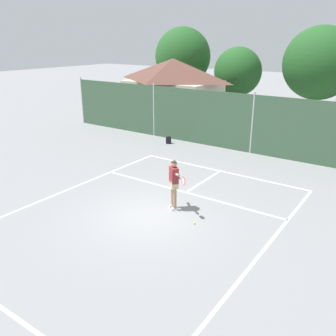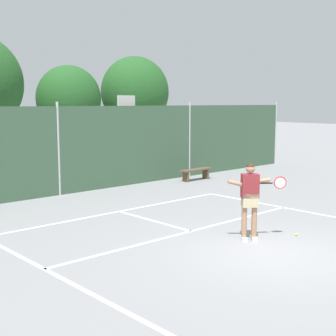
# 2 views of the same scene
# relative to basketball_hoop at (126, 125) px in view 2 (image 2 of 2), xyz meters

# --- Properties ---
(ground_plane) EXTENTS (120.00, 120.00, 0.00)m
(ground_plane) POSITION_rel_basketball_hoop_xyz_m (-4.07, -10.40, -2.31)
(ground_plane) COLOR gray
(court_markings) EXTENTS (8.30, 11.10, 0.01)m
(court_markings) POSITION_rel_basketball_hoop_xyz_m (-4.07, -9.75, -2.31)
(court_markings) COLOR white
(court_markings) RESTS_ON ground
(chainlink_fence) EXTENTS (26.09, 0.09, 3.28)m
(chainlink_fence) POSITION_rel_basketball_hoop_xyz_m (-4.07, -1.40, -0.75)
(chainlink_fence) COLOR #38563D
(chainlink_fence) RESTS_ON ground
(basketball_hoop) EXTENTS (0.90, 0.67, 3.55)m
(basketball_hoop) POSITION_rel_basketball_hoop_xyz_m (0.00, 0.00, 0.00)
(basketball_hoop) COLOR #284CB2
(basketball_hoop) RESTS_ON ground
(tennis_player) EXTENTS (1.22, 0.86, 1.85)m
(tennis_player) POSITION_rel_basketball_hoop_xyz_m (-3.62, -9.44, -1.20)
(tennis_player) COLOR silver
(tennis_player) RESTS_ON ground
(tennis_ball) EXTENTS (0.07, 0.07, 0.07)m
(tennis_ball) POSITION_rel_basketball_hoop_xyz_m (-2.44, -9.98, -2.28)
(tennis_ball) COLOR #CCE033
(tennis_ball) RESTS_ON ground
(courtside_bench) EXTENTS (1.60, 0.36, 0.48)m
(courtside_bench) POSITION_rel_basketball_hoop_xyz_m (1.81, -2.42, -1.95)
(courtside_bench) COLOR brown
(courtside_bench) RESTS_ON ground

